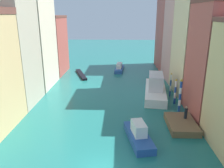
% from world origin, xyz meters
% --- Properties ---
extents(ground_plane, '(154.00, 154.00, 0.00)m').
position_xyz_m(ground_plane, '(0.00, 24.50, 0.00)').
color(ground_plane, '#1E6B66').
extents(building_left_1, '(6.23, 7.37, 20.28)m').
position_xyz_m(building_left_1, '(-13.91, 15.08, 10.15)').
color(building_left_1, '#BCB299').
rests_on(building_left_1, ground).
extents(building_left_2, '(6.23, 9.00, 21.76)m').
position_xyz_m(building_left_2, '(-13.91, 23.64, 10.89)').
color(building_left_2, beige).
rests_on(building_left_2, ground).
extents(building_left_3, '(6.23, 9.44, 12.56)m').
position_xyz_m(building_left_3, '(-13.91, 33.11, 6.29)').
color(building_left_3, '#B25147').
rests_on(building_left_3, ground).
extents(building_right_1, '(6.23, 7.91, 14.67)m').
position_xyz_m(building_right_1, '(13.91, 11.78, 7.34)').
color(building_right_1, '#B25147').
rests_on(building_right_1, ground).
extents(building_right_2, '(6.23, 9.14, 22.08)m').
position_xyz_m(building_right_2, '(13.91, 20.54, 11.06)').
color(building_right_2, beige).
rests_on(building_right_2, ground).
extents(building_right_3, '(6.23, 8.97, 16.56)m').
position_xyz_m(building_right_3, '(13.91, 29.53, 8.29)').
color(building_right_3, tan).
rests_on(building_right_3, ground).
extents(building_right_4, '(6.23, 10.35, 22.41)m').
position_xyz_m(building_right_4, '(13.91, 39.35, 11.22)').
color(building_right_4, '#B25147').
rests_on(building_right_4, ground).
extents(waterfront_dock, '(3.21, 5.16, 0.78)m').
position_xyz_m(waterfront_dock, '(8.95, 8.12, 0.39)').
color(waterfront_dock, brown).
rests_on(waterfront_dock, ground).
extents(person_on_dock, '(0.36, 0.36, 1.58)m').
position_xyz_m(person_on_dock, '(9.59, 8.88, 1.51)').
color(person_on_dock, black).
rests_on(person_on_dock, waterfront_dock).
extents(mooring_pole_0, '(0.37, 0.37, 4.63)m').
position_xyz_m(mooring_pole_0, '(9.80, 12.70, 2.37)').
color(mooring_pole_0, '#1E479E').
rests_on(mooring_pole_0, ground).
extents(mooring_pole_1, '(0.34, 0.34, 3.84)m').
position_xyz_m(mooring_pole_1, '(9.81, 15.46, 1.97)').
color(mooring_pole_1, '#1E479E').
rests_on(mooring_pole_1, ground).
extents(mooring_pole_2, '(0.27, 0.27, 3.92)m').
position_xyz_m(mooring_pole_2, '(9.79, 18.62, 2.00)').
color(mooring_pole_2, '#1E479E').
rests_on(mooring_pole_2, ground).
extents(vaporetto_white, '(4.55, 11.31, 3.63)m').
position_xyz_m(vaporetto_white, '(7.43, 18.85, 1.30)').
color(vaporetto_white, white).
rests_on(vaporetto_white, ground).
extents(gondola_black, '(3.84, 8.42, 0.44)m').
position_xyz_m(gondola_black, '(-6.85, 31.02, 0.22)').
color(gondola_black, black).
rests_on(gondola_black, ground).
extents(motorboat_0, '(2.28, 6.82, 1.79)m').
position_xyz_m(motorboat_0, '(1.48, 35.61, 0.64)').
color(motorboat_0, '#234C93').
rests_on(motorboat_0, ground).
extents(motorboat_1, '(3.08, 6.24, 2.09)m').
position_xyz_m(motorboat_1, '(3.63, 4.98, 0.69)').
color(motorboat_1, '#234C93').
rests_on(motorboat_1, ground).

